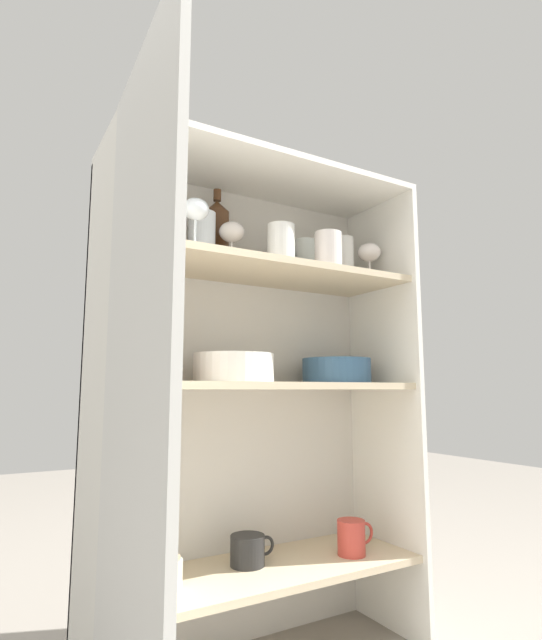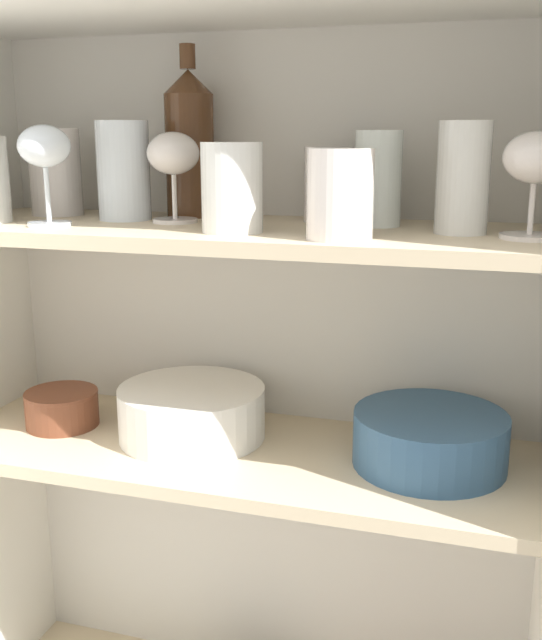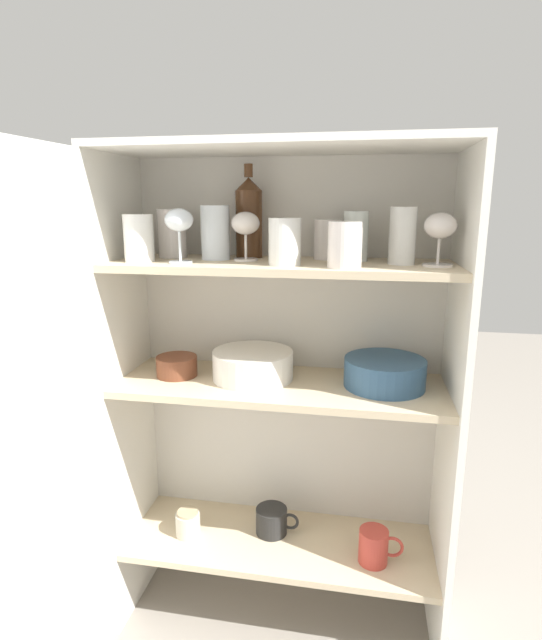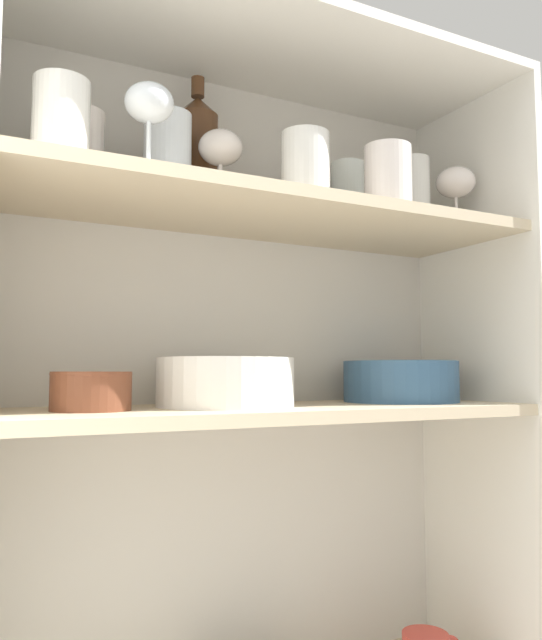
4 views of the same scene
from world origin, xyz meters
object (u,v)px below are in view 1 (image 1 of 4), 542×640
Objects in this scene: plate_stack_white at (234,368)px; storage_jar at (167,574)px; serving_bowl_small at (160,369)px; coffee_mug_primary at (352,537)px; wine_bottle at (217,235)px; mixing_bowl_large at (337,370)px.

storage_jar is (-0.20, -0.05, -0.51)m from plate_stack_white.
serving_bowl_small is 0.95× the size of coffee_mug_primary.
wine_bottle reaches higher than plate_stack_white.
plate_stack_white is 0.62m from coffee_mug_primary.
storage_jar is at bearing -50.24° from serving_bowl_small.
plate_stack_white is at bearing -72.06° from wine_bottle.
plate_stack_white reaches higher than coffee_mug_primary.
plate_stack_white is 0.22m from serving_bowl_small.
coffee_mug_primary is (0.58, -0.05, -0.49)m from serving_bowl_small.
plate_stack_white is 1.94× the size of serving_bowl_small.
coffee_mug_primary is at bearing -4.82° from serving_bowl_small.
mixing_bowl_large is 2.78× the size of storage_jar.
serving_bowl_small is at bearing -154.12° from wine_bottle.
mixing_bowl_large is 0.59m from serving_bowl_small.
mixing_bowl_large is 1.85× the size of serving_bowl_small.
serving_bowl_small reaches higher than storage_jar.
coffee_mug_primary is at bearing -1.99° from storage_jar.
plate_stack_white is at bearing -179.95° from mixing_bowl_large.
mixing_bowl_large is 0.50m from coffee_mug_primary.
mixing_bowl_large is at bearing -11.22° from wine_bottle.
storage_jar is (-0.17, -0.13, -0.92)m from wine_bottle.
mixing_bowl_large is at bearing 0.05° from plate_stack_white.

